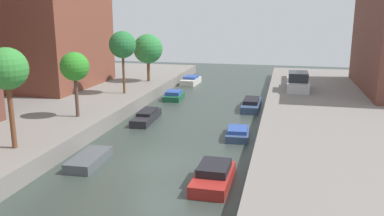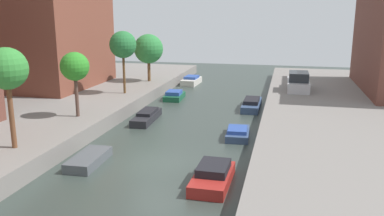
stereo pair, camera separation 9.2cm
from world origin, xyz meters
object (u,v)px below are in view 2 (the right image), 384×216
Objects in this scene: street_tree_5 at (148,49)px; moored_boat_right_3 at (238,133)px; street_tree_2 at (7,70)px; street_tree_4 at (123,45)px; moored_boat_right_4 at (252,104)px; street_tree_3 at (75,67)px; moored_boat_left_2 at (89,159)px; moored_boat_left_4 at (174,96)px; parked_car at (298,82)px; moored_boat_left_5 at (191,81)px; moored_boat_left_3 at (147,116)px; moored_boat_right_2 at (213,176)px.

street_tree_5 is 1.51× the size of moored_boat_right_3.
street_tree_2 reaches higher than moored_boat_right_3.
street_tree_4 is 1.17× the size of moored_boat_right_4.
street_tree_3 is at bearing 90.00° from street_tree_2.
street_tree_2 is 6.03m from moored_boat_left_2.
moored_boat_right_4 reaches higher than moored_boat_left_4.
street_tree_5 is at bearing 90.00° from street_tree_2.
street_tree_4 is 15.61m from parked_car.
moored_boat_left_4 reaches higher than moored_boat_right_3.
street_tree_3 is at bearing 122.99° from moored_boat_left_2.
street_tree_2 reaches higher than moored_boat_left_5.
street_tree_2 reaches higher than parked_car.
moored_boat_left_3 is (0.07, 8.87, 0.07)m from moored_boat_left_2.
moored_boat_right_4 is (10.73, 15.60, -4.66)m from street_tree_2.
moored_boat_left_2 is 24.51m from moored_boat_left_5.
street_tree_4 is 11.77m from moored_boat_right_4.
street_tree_2 is at bearing -97.22° from moored_boat_left_5.
parked_car is 1.03× the size of moored_boat_right_4.
parked_car is at bearing -28.84° from moored_boat_left_5.
street_tree_2 is at bearing -126.62° from parked_car.
parked_car is at bearing 53.38° from street_tree_2.
street_tree_3 reaches higher than moored_boat_left_2.
moored_boat_left_3 reaches higher than moored_boat_right_3.
parked_car is 1.43× the size of moored_boat_left_2.
parked_car is 12.61m from moored_boat_right_3.
moored_boat_right_3 is (0.26, 7.39, -0.10)m from moored_boat_right_2.
street_tree_3 is 19.74m from moored_boat_left_5.
moored_boat_right_3 is at bearing -67.94° from moored_boat_left_5.
moored_boat_left_5 is 12.50m from moored_boat_right_4.
moored_boat_left_5 is (-0.29, 7.96, 0.06)m from moored_boat_left_4.
street_tree_4 is at bearing -174.61° from moored_boat_right_4.
moored_boat_right_2 is 1.15× the size of moored_boat_right_3.
moored_boat_right_2 is at bearing -55.68° from moored_boat_left_3.
street_tree_4 is at bearing -90.00° from street_tree_5.
moored_boat_left_2 is at bearing -137.65° from moored_boat_right_3.
moored_boat_right_2 is 15.48m from moored_boat_right_4.
street_tree_2 reaches higher than moored_boat_right_2.
moored_boat_right_2 is (6.78, -17.52, 0.05)m from moored_boat_left_4.
street_tree_5 reaches higher than moored_boat_left_2.
moored_boat_left_2 is 1.03× the size of moored_boat_left_4.
street_tree_4 is at bearing 90.00° from street_tree_3.
street_tree_3 is at bearing -139.80° from moored_boat_right_4.
street_tree_4 is 1.13× the size of parked_car.
street_tree_3 is 1.20× the size of moored_boat_right_2.
street_tree_3 is at bearing -90.00° from street_tree_4.
moored_boat_left_2 is at bearing -116.41° from moored_boat_right_4.
street_tree_2 is 26.22m from moored_boat_left_5.
moored_boat_left_5 is (3.24, 11.02, -4.70)m from street_tree_4.
moored_boat_left_3 is at bearing 70.17° from street_tree_2.
moored_boat_right_2 is (6.79, -0.97, 0.13)m from moored_boat_left_2.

